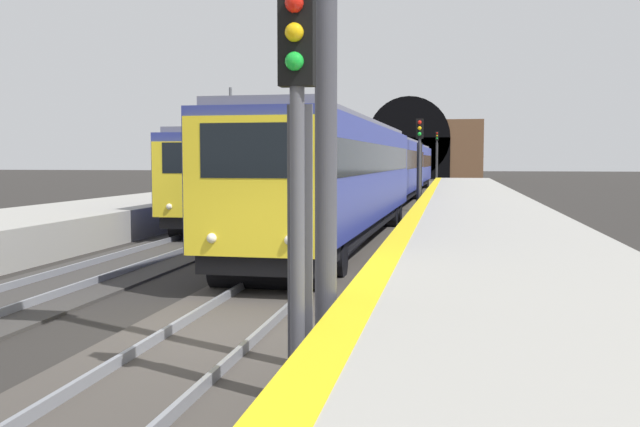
# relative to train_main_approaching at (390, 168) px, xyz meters

# --- Properties ---
(ground_plane) EXTENTS (320.00, 320.00, 0.00)m
(ground_plane) POSITION_rel_train_main_approaching_xyz_m (-31.54, -0.00, -2.28)
(ground_plane) COLOR #282623
(platform_right) EXTENTS (112.00, 4.81, 1.07)m
(platform_right) POSITION_rel_train_main_approaching_xyz_m (-31.54, -4.60, -1.75)
(platform_right) COLOR #9E9B93
(platform_right) RESTS_ON ground_plane
(platform_right_edge_strip) EXTENTS (112.00, 0.50, 0.01)m
(platform_right_edge_strip) POSITION_rel_train_main_approaching_xyz_m (-31.54, -2.45, -1.21)
(platform_right_edge_strip) COLOR yellow
(platform_right_edge_strip) RESTS_ON platform_right
(track_main_line) EXTENTS (160.00, 3.15, 0.21)m
(track_main_line) POSITION_rel_train_main_approaching_xyz_m (-31.54, -0.00, -2.24)
(track_main_line) COLOR #423D38
(track_main_line) RESTS_ON ground_plane
(train_main_approaching) EXTENTS (57.99, 3.23, 4.01)m
(train_main_approaching) POSITION_rel_train_main_approaching_xyz_m (0.00, 0.00, 0.00)
(train_main_approaching) COLOR navy
(train_main_approaching) RESTS_ON ground_plane
(train_adjacent_platform) EXTENTS (40.65, 3.13, 4.75)m
(train_adjacent_platform) POSITION_rel_train_main_approaching_xyz_m (-0.20, 4.80, -0.07)
(train_adjacent_platform) COLOR navy
(train_adjacent_platform) RESTS_ON ground_plane
(railway_signal_near) EXTENTS (0.39, 0.38, 4.60)m
(railway_signal_near) POSITION_rel_train_main_approaching_xyz_m (-34.60, -1.91, 0.53)
(railway_signal_near) COLOR #4C4C54
(railway_signal_near) RESTS_ON ground_plane
(railway_signal_mid) EXTENTS (0.39, 0.38, 4.90)m
(railway_signal_mid) POSITION_rel_train_main_approaching_xyz_m (-4.53, -1.91, 0.70)
(railway_signal_mid) COLOR #38383D
(railway_signal_mid) RESTS_ON ground_plane
(railway_signal_far) EXTENTS (0.39, 0.38, 6.01)m
(railway_signal_far) POSITION_rel_train_main_approaching_xyz_m (41.91, -1.91, 1.31)
(railway_signal_far) COLOR #38383D
(railway_signal_far) RESTS_ON ground_plane
(tunnel_portal) EXTENTS (2.66, 20.81, 11.70)m
(tunnel_portal) POSITION_rel_train_main_approaching_xyz_m (60.54, 2.40, 1.95)
(tunnel_portal) COLOR brown
(tunnel_portal) RESTS_ON ground_plane
(catenary_mast_near) EXTENTS (0.22, 1.96, 7.95)m
(catenary_mast_near) POSITION_rel_train_main_approaching_xyz_m (7.53, 12.18, 1.79)
(catenary_mast_near) COLOR #595B60
(catenary_mast_near) RESTS_ON ground_plane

